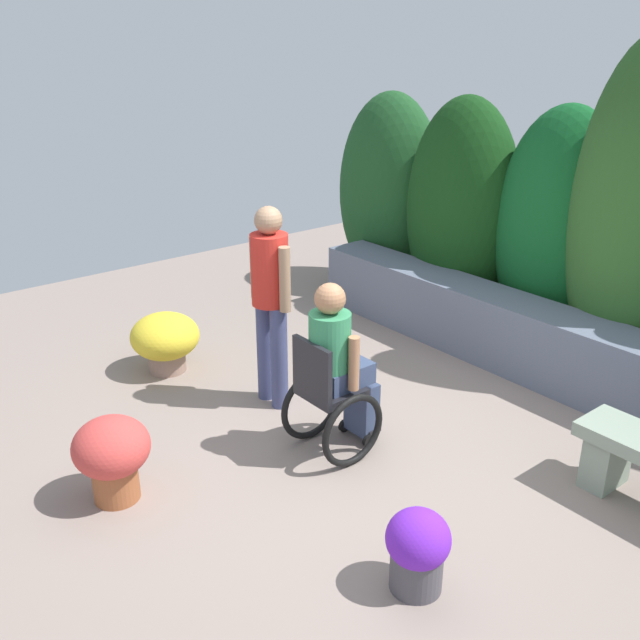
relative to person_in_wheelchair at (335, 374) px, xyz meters
name	(u,v)px	position (x,y,z in m)	size (l,w,h in m)	color
ground_plane	(361,458)	(0.23, 0.06, -0.62)	(10.64, 10.64, 0.00)	gray
stone_retaining_wall	(539,343)	(0.23, 2.19, -0.29)	(5.29, 0.51, 0.66)	slate
hedge_backdrop	(560,224)	(-0.13, 2.86, 0.62)	(6.41, 1.07, 2.96)	#1B4A21
person_in_wheelchair	(335,374)	(0.00, 0.00, 0.00)	(0.53, 0.66, 1.33)	black
person_standing_companion	(271,294)	(-0.89, 0.07, 0.35)	(0.49, 0.30, 1.68)	#3F4671
flower_pot_purple_near	(165,340)	(-1.99, -0.35, -0.31)	(0.63, 0.63, 0.55)	gray
flower_pot_terracotta_by_wall	(112,454)	(-0.46, -1.53, -0.28)	(0.51, 0.51, 0.60)	#9E5531
flower_pot_red_accent	(418,548)	(1.38, -0.57, -0.35)	(0.36, 0.36, 0.50)	#4C484F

